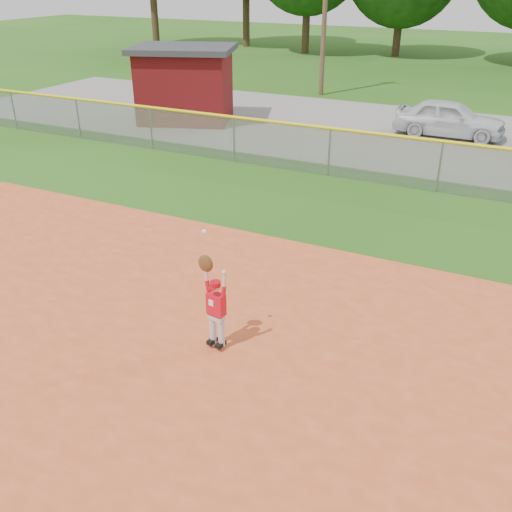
# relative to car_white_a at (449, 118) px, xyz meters

# --- Properties ---
(ground) EXTENTS (120.00, 120.00, 0.00)m
(ground) POSITION_rel_car_white_a_xyz_m (0.75, -16.36, -0.73)
(ground) COLOR #235012
(ground) RESTS_ON ground
(parking_strip) EXTENTS (44.00, 10.00, 0.03)m
(parking_strip) POSITION_rel_car_white_a_xyz_m (0.75, -0.36, -0.71)
(parking_strip) COLOR slate
(parking_strip) RESTS_ON ground
(car_white_a) EXTENTS (4.10, 1.68, 1.39)m
(car_white_a) POSITION_rel_car_white_a_xyz_m (0.00, 0.00, 0.00)
(car_white_a) COLOR silver
(car_white_a) RESTS_ON parking_strip
(utility_shed) EXTENTS (4.88, 4.34, 3.04)m
(utility_shed) POSITION_rel_car_white_a_xyz_m (-10.41, -2.23, 0.83)
(utility_shed) COLOR #4E0B0C
(utility_shed) RESTS_ON ground
(outfield_fence) EXTENTS (40.06, 0.10, 1.55)m
(outfield_fence) POSITION_rel_car_white_a_xyz_m (0.75, -6.36, 0.16)
(outfield_fence) COLOR gray
(outfield_fence) RESTS_ON ground
(ballplayer) EXTENTS (0.55, 0.25, 2.09)m
(ballplayer) POSITION_rel_car_white_a_xyz_m (-1.23, -15.85, 0.19)
(ballplayer) COLOR silver
(ballplayer) RESTS_ON ground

